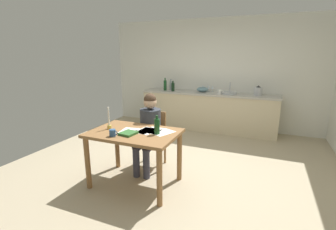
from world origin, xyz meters
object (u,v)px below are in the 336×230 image
Objects in this scene: sink_unit at (229,93)px; stovetop_kettle at (258,91)px; coffee_mug at (113,133)px; bottle_vinegar at (171,85)px; wine_glass_near_sink at (213,87)px; wine_bottle_on_table at (157,126)px; teacup_on_counter at (220,92)px; dining_table at (134,140)px; mixing_bowl at (202,89)px; person_seated at (149,127)px; candlestick at (109,123)px; wine_glass_back_left at (203,87)px; bottle_oil at (165,85)px; book_magazine at (128,133)px; wine_glass_by_kettle at (209,87)px; bottle_wine_red at (173,87)px; chair_at_table at (153,136)px.

stovetop_kettle is (0.62, -0.00, 0.08)m from sink_unit.
bottle_vinegar is (-0.50, 3.20, 0.21)m from coffee_mug.
wine_glass_near_sink is at bearing 80.83° from coffee_mug.
stovetop_kettle is at bearing -0.38° from sink_unit.
teacup_on_counter is at bearing 83.94° from wine_bottle_on_table.
wine_glass_near_sink reaches higher than dining_table.
mixing_bowl is at bearing 84.39° from coffee_mug.
stovetop_kettle is at bearing 58.93° from person_seated.
bottle_vinegar reaches higher than candlestick.
mixing_bowl is (0.54, 2.95, 0.11)m from candlestick.
mixing_bowl is (0.81, -0.00, -0.06)m from bottle_vinegar.
wine_glass_back_left reaches higher than coffee_mug.
bottle_oil is (-0.78, 2.86, 0.39)m from dining_table.
stovetop_kettle is at bearing -1.39° from bottle_vinegar.
wine_glass_back_left is at bearing 173.23° from stovetop_kettle.
wine_glass_by_kettle is at bearing 92.53° from book_magazine.
bottle_wine_red is (0.24, -0.07, -0.02)m from bottle_oil.
wine_bottle_on_table is (0.70, 0.05, 0.02)m from candlestick.
bottle_oil is 0.25m from bottle_wine_red.
person_seated reaches higher than stovetop_kettle.
bottle_wine_red is at bearing -163.10° from wine_glass_by_kettle.
chair_at_table is 2.39m from bottle_oil.
wine_glass_by_kettle reaches higher than book_magazine.
person_seated is at bearing -99.18° from wine_glass_near_sink.
wine_glass_by_kettle is at bearing 16.90° from bottle_wine_red.
chair_at_table is 5.67× the size of wine_glass_near_sink.
teacup_on_counter is at bearing 74.04° from person_seated.
chair_at_table is (-0.04, 0.64, -0.15)m from dining_table.
wine_glass_back_left is at bearing 80.23° from candlestick.
bottle_wine_red is 1.13× the size of stovetop_kettle.
bottle_wine_red is 1.62× the size of wine_glass_by_kettle.
bottle_oil is at bearing -146.60° from bottle_vinegar.
wine_glass_back_left is (0.80, 0.10, -0.01)m from bottle_vinegar.
person_seated is 2.54m from bottle_vinegar.
sink_unit is at bearing -12.84° from wine_glass_back_left.
wine_glass_back_left is (-0.01, 0.10, 0.05)m from mixing_bowl.
sink_unit is 2.34× the size of wine_glass_near_sink.
book_magazine is 0.67× the size of bottle_oil.
bottle_vinegar is (0.12, 0.08, -0.01)m from bottle_oil.
candlestick is at bearing -121.63° from stovetop_kettle.
stovetop_kettle is (1.41, 2.89, 0.36)m from dining_table.
sink_unit is 1.29× the size of bottle_vinegar.
dining_table is 3.07m from wine_glass_by_kettle.
bottle_vinegar is at bearing 109.71° from book_magazine.
sink_unit reaches higher than wine_glass_by_kettle.
mixing_bowl is at bearing 86.88° from dining_table.
bottle_wine_red reaches higher than wine_glass_back_left.
dining_table is 0.19m from book_magazine.
wine_glass_near_sink is at bearing 25.11° from mixing_bowl.
chair_at_table is 3.97× the size of stovetop_kettle.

